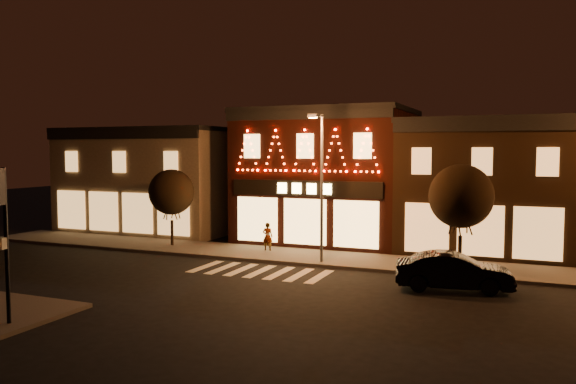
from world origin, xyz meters
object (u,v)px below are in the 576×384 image
Objects in this scene: traffic_signal_near at (0,214)px; dark_sedan at (454,272)px; streetlamp_mid at (320,176)px; pedestrian at (268,236)px.

traffic_signal_near is 17.05m from dark_sedan.
traffic_signal_near is at bearing -111.43° from streetlamp_mid.
streetlamp_mid reaches higher than traffic_signal_near.
dark_sedan is at bearing -18.75° from streetlamp_mid.
dark_sedan is 2.98× the size of pedestrian.
streetlamp_mid reaches higher than pedestrian.
traffic_signal_near reaches higher than pedestrian.
traffic_signal_near is 1.08× the size of dark_sedan.
streetlamp_mid is (6.00, 13.54, 0.76)m from traffic_signal_near.
streetlamp_mid is at bearing 55.87° from traffic_signal_near.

